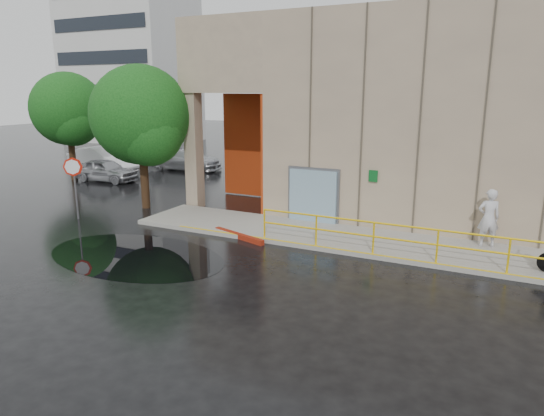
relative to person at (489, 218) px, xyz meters
The scene contains 14 objects.
ground 8.52m from the person, 139.72° to the right, with size 120.00×120.00×0.00m, color black.
sidewalk 2.82m from the person, 158.51° to the right, with size 20.00×3.00×0.15m, color gray.
building 6.47m from the person, 103.69° to the left, with size 20.00×10.17×8.00m.
guardrail 3.22m from the person, 133.50° to the right, with size 9.56×0.06×1.03m.
distant_building 41.64m from the person, 146.83° to the left, with size 12.00×8.08×15.00m.
person is the anchor object (origin of this frame).
stop_sign 15.46m from the person, 169.05° to the right, with size 0.66×0.44×2.53m.
red_curb 8.35m from the person, 163.44° to the right, with size 2.40×0.18×0.18m, color maroon.
puddle 11.41m from the person, 151.62° to the right, with size 6.35×3.91×0.01m, color black.
car_a 20.57m from the person, 169.34° to the left, with size 1.54×3.83×1.30m, color #A3A5AA.
car_b 23.22m from the person, 165.21° to the left, with size 1.74×4.98×1.64m, color white.
car_c 20.76m from the person, 153.78° to the left, with size 2.03×5.00×1.45m, color #B3B6BB.
tree_near 14.08m from the person, behind, with size 4.24×4.24×6.20m.
tree_far 22.64m from the person, behind, with size 4.11×4.11×6.12m.
Camera 1 is at (6.75, -11.17, 5.14)m, focal length 32.00 mm.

